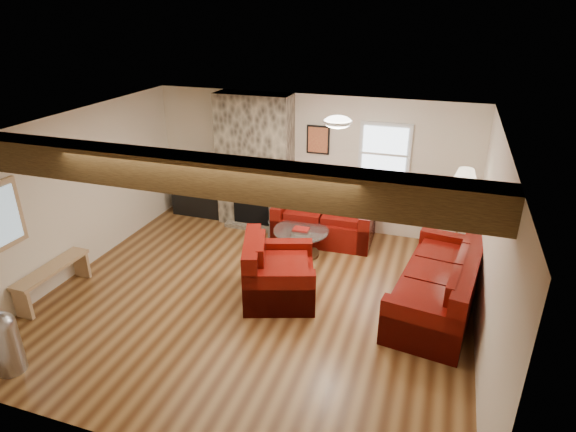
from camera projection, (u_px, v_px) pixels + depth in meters
name	position (u px, v px, depth m)	size (l,w,h in m)	color
room	(254.00, 220.00, 6.53)	(8.00, 8.00, 8.00)	#532F16
oak_beam	(206.00, 175.00, 5.01)	(6.00, 0.36, 0.38)	black
chimney_breast	(255.00, 163.00, 8.99)	(1.40, 0.67, 2.50)	#332D27
back_window	(384.00, 154.00, 8.36)	(0.90, 0.08, 1.10)	silver
ceiling_dome	(338.00, 124.00, 6.56)	(0.40, 0.40, 0.18)	white
artwork_back	(318.00, 140.00, 8.65)	(0.42, 0.06, 0.52)	black
artwork_right	(493.00, 205.00, 5.73)	(0.06, 0.55, 0.42)	black
sofa_three	(438.00, 279.00, 6.66)	(2.35, 0.98, 0.91)	#410404
loveseat	(324.00, 215.00, 8.65)	(1.74, 1.00, 0.93)	#410404
armchair_red	(279.00, 269.00, 6.92)	(1.13, 0.99, 0.91)	#410404
coffee_table	(301.00, 242.00, 8.17)	(0.94, 0.94, 0.49)	#422715
tv_cabinet	(200.00, 201.00, 9.77)	(1.06, 0.42, 0.53)	black
television	(199.00, 178.00, 9.56)	(0.85, 0.11, 0.49)	black
floor_lamp	(464.00, 184.00, 7.23)	(0.44, 0.44, 1.70)	#A77D45
pine_bench	(54.00, 282.00, 7.01)	(0.29, 1.26, 0.47)	tan
pedal_bin	(6.00, 342.00, 5.50)	(0.32, 0.32, 0.79)	#9E9DA2
coal_bucket	(277.00, 229.00, 8.82)	(0.34, 0.34, 0.32)	slate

